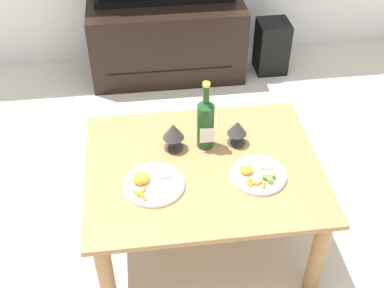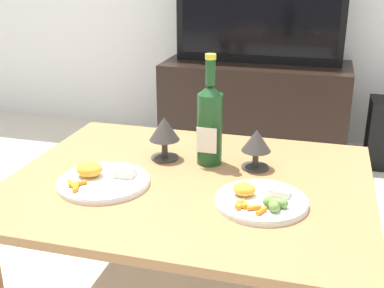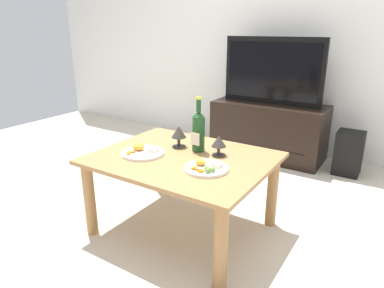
% 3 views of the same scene
% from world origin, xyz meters
% --- Properties ---
extents(ground_plane, '(6.40, 6.40, 0.00)m').
position_xyz_m(ground_plane, '(0.00, 0.00, 0.00)').
color(ground_plane, beige).
extents(back_wall, '(6.40, 0.10, 2.60)m').
position_xyz_m(back_wall, '(0.00, 1.88, 1.30)').
color(back_wall, silver).
rests_on(back_wall, ground_plane).
extents(dining_table, '(1.04, 0.83, 0.49)m').
position_xyz_m(dining_table, '(0.00, 0.00, 0.41)').
color(dining_table, '#9E7042').
rests_on(dining_table, ground_plane).
extents(tv_stand, '(1.07, 0.47, 0.54)m').
position_xyz_m(tv_stand, '(-0.03, 1.55, 0.27)').
color(tv_stand, black).
rests_on(tv_stand, ground_plane).
extents(tv_screen, '(0.95, 0.05, 0.62)m').
position_xyz_m(tv_screen, '(-0.03, 1.55, 0.84)').
color(tv_screen, black).
rests_on(tv_screen, tv_stand).
extents(floor_speaker, '(0.22, 0.22, 0.38)m').
position_xyz_m(floor_speaker, '(0.72, 1.51, 0.19)').
color(floor_speaker, black).
rests_on(floor_speaker, ground_plane).
extents(wine_bottle, '(0.08, 0.08, 0.34)m').
position_xyz_m(wine_bottle, '(0.03, 0.14, 0.63)').
color(wine_bottle, '#19471E').
rests_on(wine_bottle, dining_table).
extents(goblet_left, '(0.10, 0.10, 0.14)m').
position_xyz_m(goblet_left, '(-0.12, 0.13, 0.59)').
color(goblet_left, '#38332D').
rests_on(goblet_left, dining_table).
extents(goblet_right, '(0.09, 0.09, 0.12)m').
position_xyz_m(goblet_right, '(0.17, 0.13, 0.58)').
color(goblet_right, '#38332D').
rests_on(goblet_right, dining_table).
extents(dinner_plate_left, '(0.26, 0.26, 0.05)m').
position_xyz_m(dinner_plate_left, '(-0.23, -0.10, 0.51)').
color(dinner_plate_left, white).
rests_on(dinner_plate_left, dining_table).
extents(dinner_plate_right, '(0.24, 0.24, 0.05)m').
position_xyz_m(dinner_plate_right, '(0.22, -0.10, 0.51)').
color(dinner_plate_right, white).
rests_on(dinner_plate_right, dining_table).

